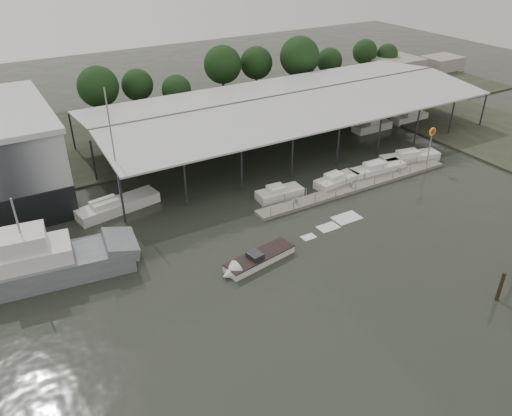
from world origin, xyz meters
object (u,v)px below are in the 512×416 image
white_sailboat (117,206)px  speedboat_underway (254,261)px  shell_fuel_sign (431,139)px  grey_trawler (43,264)px

white_sailboat → speedboat_underway: bearing=-73.7°
shell_fuel_sign → grey_trawler: size_ratio=0.33×
grey_trawler → speedboat_underway: (17.53, -7.92, -1.19)m
shell_fuel_sign → grey_trawler: bearing=179.2°
shell_fuel_sign → white_sailboat: 40.25m
grey_trawler → white_sailboat: size_ratio=1.20×
grey_trawler → white_sailboat: (9.34, 8.76, -0.92)m
grey_trawler → white_sailboat: 12.83m
grey_trawler → shell_fuel_sign: bearing=6.4°
shell_fuel_sign → speedboat_underway: shell_fuel_sign is taller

